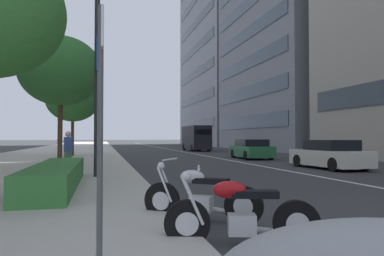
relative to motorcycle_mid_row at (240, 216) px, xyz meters
The scene contains 14 objects.
sidewalk_right_plaza 27.61m from the motorcycle_mid_row, 11.28° to the left, with size 160.00×9.78×0.15m, color #B2ADA3.
lane_centre_stripe 32.67m from the motorcycle_mid_row, 10.89° to the right, with size 110.00×0.16×0.01m, color silver.
motorcycle_mid_row is the anchor object (origin of this frame).
motorcycle_nearest_camera 1.54m from the motorcycle_mid_row, ahead, with size 1.34×1.89×1.11m.
car_following_behind 13.65m from the motorcycle_mid_row, 39.47° to the right, with size 4.23×2.00×1.37m.
car_approaching_light 20.58m from the motorcycle_mid_row, 23.56° to the right, with size 4.19×2.05×1.34m.
delivery_van_ahead 35.03m from the motorcycle_mid_row, 13.52° to the right, with size 5.64×2.07×2.73m.
parking_sign_by_curb 2.50m from the motorcycle_mid_row, 118.08° to the left, with size 0.32×0.06×2.68m.
street_lamp_with_banners 9.80m from the motorcycle_mid_row, 11.64° to the left, with size 1.26×2.63×9.16m.
clipped_hedge_bed 6.51m from the motorcycle_mid_row, 27.92° to the left, with size 6.35×1.10×0.62m, color #337033.
street_tree_by_lamp_post 14.16m from the motorcycle_mid_row, 16.06° to the left, with size 3.78×3.78×6.03m.
street_tree_mid_sidewalk 23.87m from the motorcycle_mid_row, ahead, with size 3.87×3.87×5.78m.
pedestrian_on_plaza 10.18m from the motorcycle_mid_row, 17.74° to the left, with size 0.41×0.28×1.57m.
office_tower_near_left 69.94m from the motorcycle_mid_row, 22.88° to the right, with size 26.44×21.48×48.82m.
Camera 1 is at (-1.81, 8.02, 1.51)m, focal length 34.06 mm.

